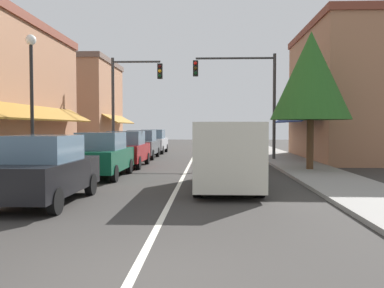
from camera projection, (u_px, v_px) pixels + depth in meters
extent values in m
plane|color=#33302D|center=(191.00, 162.00, 23.13)|extent=(80.00, 80.00, 0.00)
cube|color=gray|center=(94.00, 161.00, 23.36)|extent=(2.60, 56.00, 0.12)
cube|color=gray|center=(289.00, 161.00, 22.90)|extent=(2.60, 56.00, 0.12)
cube|color=silver|center=(191.00, 162.00, 23.13)|extent=(0.14, 52.00, 0.01)
cube|color=slate|center=(22.00, 141.00, 17.37)|extent=(0.08, 10.64, 1.80)
cube|color=olive|center=(36.00, 112.00, 17.29)|extent=(1.27, 11.76, 0.73)
cube|color=slate|center=(50.00, 73.00, 20.30)|extent=(0.08, 1.10, 1.30)
cube|color=#9E6B4C|center=(348.00, 97.00, 24.58)|extent=(5.13, 10.00, 7.53)
cube|color=brown|center=(349.00, 30.00, 24.42)|extent=(5.33, 10.20, 0.40)
cube|color=slate|center=(306.00, 136.00, 24.79)|extent=(0.08, 7.60, 1.80)
cube|color=navy|center=(296.00, 116.00, 24.76)|extent=(1.27, 8.40, 0.73)
cube|color=slate|center=(316.00, 64.00, 22.42)|extent=(0.08, 1.10, 1.30)
cube|color=slate|center=(298.00, 74.00, 26.81)|extent=(0.08, 1.10, 1.30)
cube|color=#9E6B4C|center=(85.00, 108.00, 33.34)|extent=(4.48, 8.00, 6.93)
cube|color=brown|center=(85.00, 63.00, 33.18)|extent=(4.68, 8.20, 0.40)
cube|color=slate|center=(112.00, 134.00, 33.34)|extent=(0.08, 6.08, 1.80)
cube|color=olive|center=(119.00, 119.00, 33.26)|extent=(1.27, 6.72, 0.73)
cube|color=slate|center=(106.00, 87.00, 31.43)|extent=(0.08, 1.10, 1.30)
cube|color=slate|center=(116.00, 91.00, 34.94)|extent=(0.08, 1.10, 1.30)
cube|color=black|center=(45.00, 176.00, 10.63)|extent=(1.76, 4.12, 0.80)
cube|color=slate|center=(43.00, 148.00, 10.50)|extent=(1.54, 2.02, 0.66)
cylinder|color=black|center=(38.00, 184.00, 12.04)|extent=(0.21, 0.62, 0.62)
cylinder|color=black|center=(91.00, 184.00, 11.96)|extent=(0.21, 0.62, 0.62)
cylinder|color=black|center=(55.00, 201.00, 9.26)|extent=(0.21, 0.62, 0.62)
cube|color=#0F4C33|center=(102.00, 159.00, 16.10)|extent=(1.75, 4.11, 0.80)
cube|color=slate|center=(102.00, 141.00, 15.96)|extent=(1.53, 2.01, 0.66)
cylinder|color=black|center=(93.00, 166.00, 17.50)|extent=(0.20, 0.62, 0.62)
cylinder|color=black|center=(129.00, 166.00, 17.42)|extent=(0.20, 0.62, 0.62)
cylinder|color=black|center=(71.00, 173.00, 14.80)|extent=(0.20, 0.62, 0.62)
cylinder|color=black|center=(114.00, 174.00, 14.72)|extent=(0.20, 0.62, 0.62)
cube|color=maroon|center=(127.00, 152.00, 20.39)|extent=(1.72, 4.10, 0.80)
cube|color=slate|center=(127.00, 138.00, 20.26)|extent=(1.52, 2.00, 0.66)
cylinder|color=black|center=(117.00, 158.00, 21.79)|extent=(0.20, 0.62, 0.62)
cylinder|color=black|center=(147.00, 158.00, 21.73)|extent=(0.20, 0.62, 0.62)
cylinder|color=black|center=(104.00, 163.00, 19.09)|extent=(0.20, 0.62, 0.62)
cylinder|color=black|center=(138.00, 163.00, 19.03)|extent=(0.20, 0.62, 0.62)
cube|color=#4C5156|center=(142.00, 147.00, 25.70)|extent=(1.73, 4.11, 0.80)
cube|color=slate|center=(142.00, 135.00, 25.57)|extent=(1.53, 2.00, 0.66)
cylinder|color=black|center=(134.00, 152.00, 27.10)|extent=(0.20, 0.62, 0.62)
cylinder|color=black|center=(158.00, 152.00, 27.04)|extent=(0.20, 0.62, 0.62)
cylinder|color=black|center=(126.00, 155.00, 24.40)|extent=(0.20, 0.62, 0.62)
cylinder|color=black|center=(152.00, 155.00, 24.34)|extent=(0.20, 0.62, 0.62)
cube|color=#B7BABF|center=(154.00, 144.00, 30.86)|extent=(1.75, 4.11, 0.80)
cube|color=slate|center=(154.00, 134.00, 30.73)|extent=(1.53, 2.01, 0.66)
cylinder|color=black|center=(146.00, 148.00, 32.27)|extent=(0.20, 0.62, 0.62)
cylinder|color=black|center=(166.00, 148.00, 32.19)|extent=(0.20, 0.62, 0.62)
cylinder|color=black|center=(140.00, 150.00, 29.57)|extent=(0.20, 0.62, 0.62)
cylinder|color=black|center=(162.00, 150.00, 29.49)|extent=(0.20, 0.62, 0.62)
cube|color=beige|center=(226.00, 152.00, 13.10)|extent=(1.96, 5.00, 1.90)
cube|color=slate|center=(224.00, 137.00, 15.48)|extent=(1.72, 0.27, 0.84)
cube|color=black|center=(223.00, 166.00, 15.70)|extent=(1.86, 0.20, 0.24)
cylinder|color=black|center=(200.00, 172.00, 14.72)|extent=(0.24, 0.72, 0.72)
cylinder|color=black|center=(249.00, 172.00, 14.65)|extent=(0.24, 0.72, 0.72)
cylinder|color=black|center=(197.00, 184.00, 11.62)|extent=(0.24, 0.72, 0.72)
cylinder|color=black|center=(260.00, 185.00, 11.55)|extent=(0.24, 0.72, 0.72)
cylinder|color=#333333|center=(274.00, 107.00, 23.79)|extent=(0.18, 0.18, 6.20)
cylinder|color=#333333|center=(235.00, 58.00, 23.76)|extent=(4.55, 0.12, 0.12)
cube|color=black|center=(196.00, 68.00, 23.70)|extent=(0.30, 0.24, 0.90)
sphere|color=red|center=(196.00, 63.00, 23.56)|extent=(0.20, 0.20, 0.20)
sphere|color=#3D2D0C|center=(196.00, 68.00, 23.57)|extent=(0.20, 0.20, 0.20)
sphere|color=#0C3316|center=(196.00, 73.00, 23.59)|extent=(0.20, 0.20, 0.20)
cylinder|color=#333333|center=(113.00, 109.00, 24.93)|extent=(0.18, 0.18, 6.15)
cylinder|color=#333333|center=(136.00, 62.00, 24.75)|extent=(2.89, 0.12, 0.12)
cube|color=black|center=(160.00, 71.00, 24.54)|extent=(0.30, 0.24, 0.90)
sphere|color=#420F0F|center=(160.00, 66.00, 24.39)|extent=(0.20, 0.20, 0.20)
sphere|color=yellow|center=(160.00, 71.00, 24.41)|extent=(0.20, 0.20, 0.20)
sphere|color=#0C3316|center=(160.00, 76.00, 24.42)|extent=(0.20, 0.20, 0.20)
cylinder|color=black|center=(32.00, 115.00, 14.21)|extent=(0.12, 0.12, 4.79)
sphere|color=white|center=(31.00, 40.00, 14.10)|extent=(0.36, 0.36, 0.36)
cylinder|color=#4C331E|center=(310.00, 140.00, 18.11)|extent=(0.30, 0.30, 2.82)
cone|color=#285B21|center=(311.00, 76.00, 17.99)|extent=(3.50, 3.50, 3.85)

